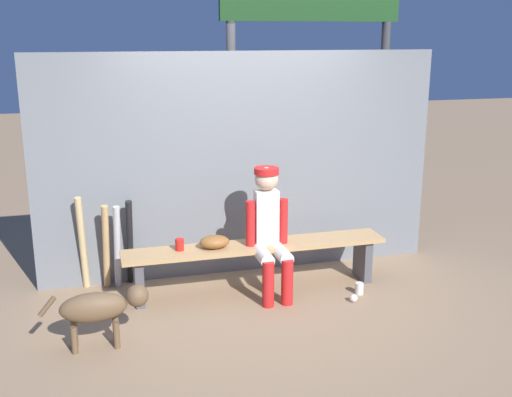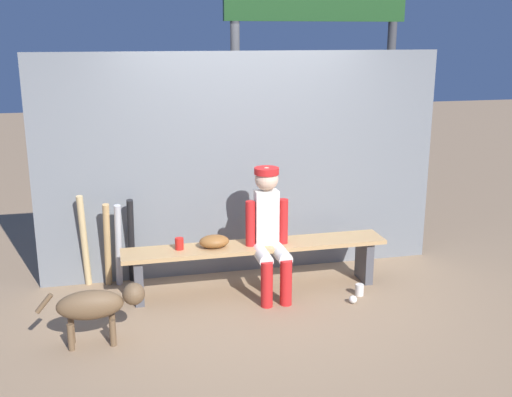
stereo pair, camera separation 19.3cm
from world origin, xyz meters
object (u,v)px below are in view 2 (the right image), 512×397
player_seated (269,228)px  baseball (353,299)px  bat_aluminum_black (131,241)px  bat_wood_tan (107,245)px  bat_wood_natural (84,241)px  cup_on_bench (179,244)px  cup_on_ground (359,290)px  dog (98,305)px  baseball_glove (214,241)px  bat_aluminum_silver (119,246)px  dugout_bench (256,254)px  scoreboard (322,26)px

player_seated → baseball: (0.70, -0.39, -0.62)m
bat_aluminum_black → bat_wood_tan: (-0.23, -0.05, -0.01)m
bat_wood_natural → cup_on_bench: size_ratio=8.54×
bat_aluminum_black → baseball: (1.95, -0.95, -0.40)m
bat_wood_natural → baseball: size_ratio=12.70×
cup_on_ground → dog: bearing=-170.4°
baseball_glove → cup_on_ground: (1.33, -0.34, -0.47)m
bat_aluminum_silver → cup_on_ground: (2.20, -0.73, -0.37)m
baseball → cup_on_bench: size_ratio=0.67×
cup_on_ground → bat_wood_tan: bearing=162.2°
bat_aluminum_silver → dugout_bench: bearing=-16.7°
dugout_bench → baseball: size_ratio=34.11×
bat_aluminum_silver → baseball: 2.28m
bat_aluminum_silver → scoreboard: size_ratio=0.24×
bat_wood_tan → baseball: bat_wood_tan is taller
bat_aluminum_black → bat_aluminum_silver: 0.14m
scoreboard → dog: scoreboard is taller
bat_aluminum_black → cup_on_ground: size_ratio=8.03×
bat_aluminum_silver → player_seated: bearing=-19.7°
bat_wood_natural → cup_on_ground: (2.52, -0.80, -0.41)m
dog → dugout_bench: bearing=27.1°
bat_wood_tan → scoreboard: scoreboard is taller
player_seated → dog: 1.72m
dugout_bench → bat_wood_natural: bat_wood_natural is taller
dog → scoreboard: bearing=38.7°
bat_wood_tan → scoreboard: (2.41, 0.86, 2.05)m
bat_wood_tan → scoreboard: size_ratio=0.25×
cup_on_bench → scoreboard: size_ratio=0.03×
dugout_bench → bat_aluminum_silver: size_ratio=2.97×
baseball_glove → bat_wood_tan: size_ratio=0.32×
player_seated → cup_on_ground: player_seated is taller
baseball_glove → cup_on_bench: size_ratio=2.55×
bat_aluminum_black → bat_wood_natural: 0.44m
bat_wood_tan → cup_on_bench: 0.76m
player_seated → baseball: 1.01m
baseball → bat_wood_natural: bearing=158.1°
bat_aluminum_black → bat_wood_natural: bat_wood_natural is taller
cup_on_bench → dugout_bench: bearing=-1.9°
cup_on_bench → cup_on_ground: bearing=-12.6°
dugout_bench → cup_on_ground: (0.93, -0.34, -0.31)m
baseball_glove → bat_wood_tan: bat_wood_tan is taller
cup_on_bench → bat_aluminum_black: bearing=135.1°
baseball_glove → cup_on_ground: 1.45m
dugout_bench → bat_wood_tan: bat_wood_tan is taller
baseball → scoreboard: scoreboard is taller
bat_aluminum_black → cup_on_ground: (2.07, -0.79, -0.39)m
dugout_bench → bat_wood_tan: (-1.38, 0.39, 0.07)m
player_seated → baseball_glove: 0.53m
player_seated → dog: bearing=-157.8°
cup_on_ground → dugout_bench: bearing=159.6°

